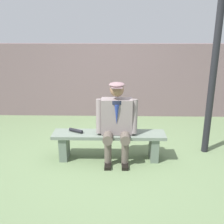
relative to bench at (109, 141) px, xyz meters
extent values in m
plane|color=#647B52|center=(0.00, 0.00, -0.31)|extent=(30.00, 30.00, 0.00)
cube|color=slate|center=(0.00, 0.00, 0.11)|extent=(1.78, 0.37, 0.05)
cube|color=slate|center=(-0.72, 0.00, -0.12)|extent=(0.12, 0.31, 0.39)
cube|color=slate|center=(0.72, 0.00, -0.12)|extent=(0.12, 0.31, 0.39)
cube|color=gray|center=(-0.12, 0.00, 0.41)|extent=(0.48, 0.22, 0.56)
cylinder|color=#1E2338|center=(-0.12, 0.00, 0.66)|extent=(0.26, 0.26, 0.06)
cone|color=navy|center=(-0.12, 0.12, 0.48)|extent=(0.07, 0.07, 0.31)
sphere|color=#8C664C|center=(-0.12, 0.02, 0.84)|extent=(0.21, 0.21, 0.21)
ellipsoid|color=slate|center=(-0.12, 0.02, 0.91)|extent=(0.24, 0.24, 0.07)
cube|color=slate|center=(-0.12, 0.11, 0.89)|extent=(0.17, 0.09, 0.02)
cylinder|color=#5B5048|center=(-0.25, 0.11, 0.14)|extent=(0.15, 0.43, 0.15)
cylinder|color=#5B5048|center=(-0.25, 0.21, -0.09)|extent=(0.11, 0.11, 0.45)
cube|color=black|center=(-0.25, 0.27, -0.29)|extent=(0.10, 0.24, 0.05)
cylinder|color=gray|center=(-0.39, 0.04, 0.43)|extent=(0.12, 0.18, 0.54)
cylinder|color=#5B5048|center=(0.01, 0.11, 0.14)|extent=(0.15, 0.43, 0.15)
cylinder|color=#5B5048|center=(0.01, 0.21, -0.09)|extent=(0.11, 0.11, 0.45)
cube|color=black|center=(0.01, 0.27, -0.29)|extent=(0.10, 0.24, 0.05)
cylinder|color=gray|center=(0.15, 0.04, 0.43)|extent=(0.10, 0.16, 0.54)
cylinder|color=black|center=(0.53, -0.02, 0.16)|extent=(0.24, 0.16, 0.05)
cube|color=#725C60|center=(0.00, -2.30, 0.53)|extent=(12.00, 0.24, 1.69)
cylinder|color=black|center=(-1.64, -0.31, 1.16)|extent=(0.11, 0.11, 2.94)
camera|label=1|loc=(-0.14, 3.93, 1.74)|focal=42.92mm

